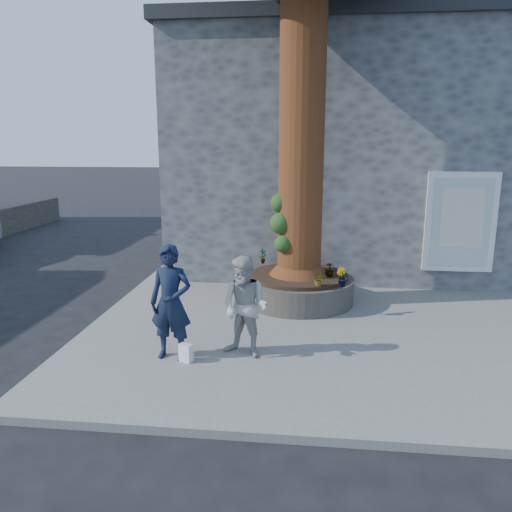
# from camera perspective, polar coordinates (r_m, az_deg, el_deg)

# --- Properties ---
(ground) EXTENTS (120.00, 120.00, 0.00)m
(ground) POSITION_cam_1_polar(r_m,az_deg,el_deg) (8.91, -0.77, -9.71)
(ground) COLOR black
(ground) RESTS_ON ground
(pavement) EXTENTS (9.00, 8.00, 0.12)m
(pavement) POSITION_cam_1_polar(r_m,az_deg,el_deg) (9.77, 8.81, -7.41)
(pavement) COLOR slate
(pavement) RESTS_ON ground
(yellow_line) EXTENTS (0.10, 30.00, 0.01)m
(yellow_line) POSITION_cam_1_polar(r_m,az_deg,el_deg) (10.60, -16.75, -6.50)
(yellow_line) COLOR yellow
(yellow_line) RESTS_ON ground
(stone_shop) EXTENTS (10.30, 8.30, 6.30)m
(stone_shop) POSITION_cam_1_polar(r_m,az_deg,el_deg) (15.43, 12.14, 11.63)
(stone_shop) COLOR #47494C
(stone_shop) RESTS_ON ground
(planter) EXTENTS (2.30, 2.30, 0.60)m
(planter) POSITION_cam_1_polar(r_m,az_deg,el_deg) (10.60, 4.89, -3.66)
(planter) COLOR black
(planter) RESTS_ON pavement
(man) EXTENTS (0.69, 0.48, 1.80)m
(man) POSITION_cam_1_polar(r_m,az_deg,el_deg) (7.79, -9.71, -5.26)
(man) COLOR black
(man) RESTS_ON pavement
(woman) EXTENTS (0.95, 0.85, 1.60)m
(woman) POSITION_cam_1_polar(r_m,az_deg,el_deg) (7.79, -1.24, -5.86)
(woman) COLOR #AAA7A3
(woman) RESTS_ON pavement
(shopping_bag) EXTENTS (0.23, 0.19, 0.28)m
(shopping_bag) POSITION_cam_1_polar(r_m,az_deg,el_deg) (7.89, -8.02, -10.88)
(shopping_bag) COLOR white
(shopping_bag) RESTS_ON pavement
(plant_a) EXTENTS (0.22, 0.20, 0.34)m
(plant_a) POSITION_cam_1_polar(r_m,az_deg,el_deg) (11.35, 0.77, 0.00)
(plant_a) COLOR gray
(plant_a) RESTS_ON planter
(plant_b) EXTENTS (0.28, 0.28, 0.37)m
(plant_b) POSITION_cam_1_polar(r_m,az_deg,el_deg) (9.66, 9.72, -2.41)
(plant_b) COLOR gray
(plant_b) RESTS_ON planter
(plant_c) EXTENTS (0.18, 0.18, 0.30)m
(plant_c) POSITION_cam_1_polar(r_m,az_deg,el_deg) (10.36, 8.42, -1.54)
(plant_c) COLOR gray
(plant_c) RESTS_ON planter
(plant_d) EXTENTS (0.32, 0.32, 0.27)m
(plant_d) POSITION_cam_1_polar(r_m,az_deg,el_deg) (9.66, 7.22, -2.64)
(plant_d) COLOR gray
(plant_d) RESTS_ON planter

